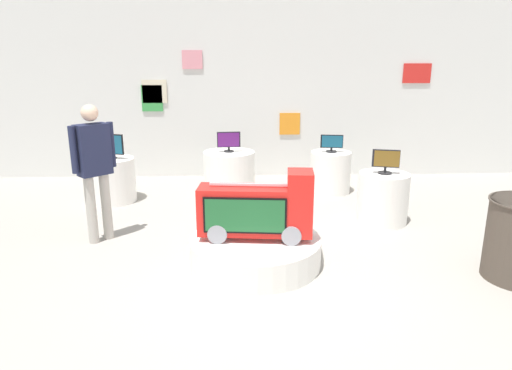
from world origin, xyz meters
TOP-DOWN VIEW (x-y plane):
  - ground_plane at (0.00, 0.00)m, footprint 30.00×30.00m
  - back_wall_display at (-0.00, 4.39)m, footprint 10.62×0.13m
  - main_display_pedestal at (-0.15, 0.34)m, footprint 1.45×1.45m
  - novelty_firetruck_tv at (-0.12, 0.34)m, footprint 1.26×0.50m
  - display_pedestal_left_rear at (1.68, 1.64)m, footprint 0.69×0.69m
  - tv_on_left_rear at (1.68, 1.63)m, footprint 0.36×0.19m
  - display_pedestal_center_rear at (-2.35, 2.75)m, footprint 0.73×0.73m
  - tv_on_center_rear at (-2.35, 2.75)m, footprint 0.47×0.20m
  - display_pedestal_right_rear at (-0.49, 3.23)m, footprint 0.87×0.87m
  - tv_on_right_rear at (-0.49, 3.23)m, footprint 0.39×0.16m
  - display_pedestal_far_right at (1.24, 3.15)m, footprint 0.68×0.68m
  - tv_on_far_right at (1.24, 3.14)m, footprint 0.38×0.18m
  - shopper_browsing_near_truck at (-2.07, 1.10)m, footprint 0.43×0.41m

SIDE VIEW (x-z plane):
  - ground_plane at x=0.00m, z-range 0.00..0.00m
  - main_display_pedestal at x=-0.15m, z-range 0.00..0.31m
  - display_pedestal_left_rear at x=1.68m, z-range 0.00..0.70m
  - display_pedestal_center_rear at x=-2.35m, z-range 0.00..0.70m
  - display_pedestal_right_rear at x=-0.49m, z-range 0.00..0.70m
  - display_pedestal_far_right at x=1.24m, z-range 0.00..0.70m
  - novelty_firetruck_tv at x=-0.12m, z-range 0.25..1.01m
  - tv_on_far_right at x=1.24m, z-range 0.71..1.00m
  - tv_on_left_rear at x=1.68m, z-range 0.71..1.05m
  - tv_on_right_rear at x=-0.49m, z-range 0.72..1.06m
  - tv_on_center_rear at x=-2.35m, z-range 0.71..1.11m
  - shopper_browsing_near_truck at x=-2.07m, z-range 0.15..1.85m
  - back_wall_display at x=0.00m, z-range 0.00..3.27m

